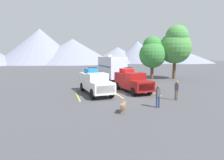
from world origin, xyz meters
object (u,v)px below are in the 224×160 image
(person_a, at_px, (177,89))
(pickup_truck_a, at_px, (95,82))
(pickup_truck_b, at_px, (132,81))
(camper_trailer_a, at_px, (111,67))
(person_b, at_px, (158,95))
(dog, at_px, (123,105))

(person_a, bearing_deg, pickup_truck_a, 142.68)
(pickup_truck_b, relative_size, camper_trailer_a, 0.73)
(person_a, bearing_deg, person_b, -149.74)
(pickup_truck_b, distance_m, dog, 7.52)
(pickup_truck_a, distance_m, camper_trailer_a, 10.08)
(pickup_truck_b, xyz_separation_m, person_b, (-0.51, -6.30, -0.19))
(pickup_truck_b, height_order, camper_trailer_a, camper_trailer_a)
(pickup_truck_a, relative_size, camper_trailer_a, 0.79)
(pickup_truck_b, xyz_separation_m, dog, (-3.34, -6.71, -0.66))
(pickup_truck_b, distance_m, camper_trailer_a, 9.08)
(pickup_truck_a, distance_m, pickup_truck_b, 3.97)
(pickup_truck_b, bearing_deg, dog, -116.44)
(camper_trailer_a, xyz_separation_m, person_b, (-0.87, -15.32, -1.11))
(camper_trailer_a, bearing_deg, dog, -103.23)
(person_a, xyz_separation_m, dog, (-5.52, -1.98, -0.48))
(dog, bearing_deg, person_b, 8.13)
(camper_trailer_a, bearing_deg, pickup_truck_b, -92.29)
(pickup_truck_a, xyz_separation_m, pickup_truck_b, (3.97, 0.04, -0.05))
(camper_trailer_a, height_order, dog, camper_trailer_a)
(pickup_truck_b, bearing_deg, pickup_truck_a, -179.49)
(camper_trailer_a, distance_m, person_b, 15.39)
(dog, bearing_deg, pickup_truck_b, 63.56)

